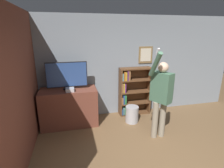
# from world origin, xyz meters

# --- Properties ---
(wall_back) EXTENTS (6.62, 0.09, 2.70)m
(wall_back) POSITION_xyz_m (0.00, 2.79, 1.35)
(wall_back) COLOR gray
(wall_back) RESTS_ON ground_plane
(wall_side_brick) EXTENTS (0.06, 4.36, 2.70)m
(wall_side_brick) POSITION_xyz_m (-2.34, 1.38, 1.35)
(wall_side_brick) COLOR brown
(wall_side_brick) RESTS_ON ground_plane
(tv_ledge) EXTENTS (1.36, 0.63, 0.93)m
(tv_ledge) POSITION_xyz_m (-1.58, 2.38, 0.47)
(tv_ledge) COLOR brown
(tv_ledge) RESTS_ON ground_plane
(television) EXTENTS (0.96, 0.22, 0.67)m
(television) POSITION_xyz_m (-1.58, 2.41, 1.28)
(television) COLOR black
(television) RESTS_ON tv_ledge
(game_console) EXTENTS (0.19, 0.19, 0.08)m
(game_console) POSITION_xyz_m (-1.53, 2.23, 0.97)
(game_console) COLOR silver
(game_console) RESTS_ON tv_ledge
(bookshelf) EXTENTS (0.88, 0.28, 1.34)m
(bookshelf) POSITION_xyz_m (0.15, 2.61, 0.67)
(bookshelf) COLOR brown
(bookshelf) RESTS_ON ground_plane
(person) EXTENTS (0.57, 0.56, 1.99)m
(person) POSITION_xyz_m (0.34, 1.36, 1.03)
(person) COLOR gray
(person) RESTS_ON ground_plane
(waste_bin) EXTENTS (0.34, 0.34, 0.43)m
(waste_bin) POSITION_xyz_m (-0.01, 2.13, 0.21)
(waste_bin) COLOR #B7B7BC
(waste_bin) RESTS_ON ground_plane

